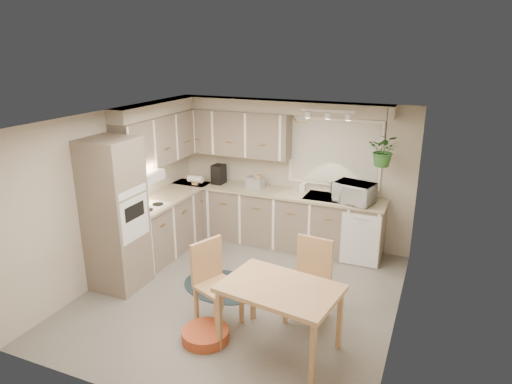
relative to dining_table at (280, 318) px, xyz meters
The scene contains 35 objects.
floor 1.27m from the dining_table, 135.54° to the left, with size 4.20×4.20×0.00m, color slate.
ceiling 2.35m from the dining_table, 135.54° to the left, with size 4.20×4.20×0.00m, color silver.
wall_back 3.18m from the dining_table, 106.37° to the left, with size 4.00×0.04×2.40m, color #B5AA96.
wall_front 1.72m from the dining_table, 124.73° to the right, with size 4.00×0.04×2.40m, color #B5AA96.
wall_left 3.10m from the dining_table, 163.48° to the left, with size 0.04×4.20×2.40m, color #B5AA96.
wall_right 1.63m from the dining_table, 36.87° to the left, with size 0.04×4.20×2.40m, color #B5AA96.
base_cab_left 3.09m from the dining_table, 146.09° to the left, with size 0.60×1.85×0.90m, color #7E6D5E.
base_cab_back 2.86m from the dining_table, 111.92° to the left, with size 3.60×0.60×0.90m, color #7E6D5E.
counter_left 3.13m from the dining_table, 145.99° to the left, with size 0.64×1.89×0.04m, color tan.
counter_back 2.90m from the dining_table, 112.00° to the left, with size 3.64×0.64×0.04m, color tan.
oven_stack 2.67m from the dining_table, 169.41° to the left, with size 0.65×0.65×2.10m, color #7E6D5E.
wall_oven_face 2.37m from the dining_table, 167.93° to the left, with size 0.02×0.56×0.58m, color silver.
upper_cab_left 3.57m from the dining_table, 145.49° to the left, with size 0.35×2.00×0.75m, color #7E6D5E.
upper_cab_back 3.64m from the dining_table, 123.92° to the left, with size 2.00×0.35×0.75m, color #7E6D5E.
soffit_left 3.80m from the dining_table, 145.74° to the left, with size 0.30×2.00×0.20m, color #B5AA96.
soffit_back 3.55m from the dining_table, 110.85° to the left, with size 3.60×0.30×0.20m, color #B5AA96.
cooktop 2.85m from the dining_table, 155.69° to the left, with size 0.52×0.58×0.02m, color silver.
range_hood 2.99m from the dining_table, 155.86° to the left, with size 0.40×0.60×0.14m, color silver.
window_blinds 3.17m from the dining_table, 93.26° to the left, with size 1.40×0.02×1.00m, color white.
window_frame 3.17m from the dining_table, 93.25° to the left, with size 1.50×0.02×1.10m, color white.
sink 2.70m from the dining_table, 93.59° to the left, with size 0.70×0.48×0.10m, color #ABAEB3.
dishwasher_front 2.38m from the dining_table, 79.50° to the left, with size 0.58×0.01×0.83m, color silver.
track_light_bar 3.09m from the dining_table, 93.97° to the left, with size 0.80×0.04×0.04m, color silver.
wall_clock 3.50m from the dining_table, 103.79° to the left, with size 0.30×0.30×0.03m, color gold.
dining_table is the anchor object (origin of this frame).
chair_left 0.89m from the dining_table, 166.32° to the left, with size 0.48×0.48×1.01m, color tan.
chair_back 0.68m from the dining_table, 80.49° to the left, with size 0.48×0.48×1.02m, color tan.
braided_rug 1.60m from the dining_table, 141.18° to the left, with size 1.19×0.89×0.01m, color black.
pet_bed 0.91m from the dining_table, 167.67° to the right, with size 0.54×0.54×0.13m, color #B34223.
microwave 2.67m from the dining_table, 84.10° to the left, with size 0.57×0.32×0.39m, color silver.
soap_bottle 2.93m from the dining_table, 102.56° to the left, with size 0.09×0.20×0.09m, color silver.
hanging_plant 2.96m from the dining_table, 75.71° to the left, with size 0.43×0.48×0.37m, color #2F6528.
coffee_maker 3.45m from the dining_table, 128.33° to the left, with size 0.19×0.23×0.33m, color black.
toaster 3.09m from the dining_table, 118.07° to the left, with size 0.29×0.17×0.18m, color #ABAEB3.
knife_block 3.10m from the dining_table, 116.82° to the left, with size 0.10×0.10×0.22m, color tan.
Camera 1 is at (2.30, -4.93, 3.25)m, focal length 32.00 mm.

